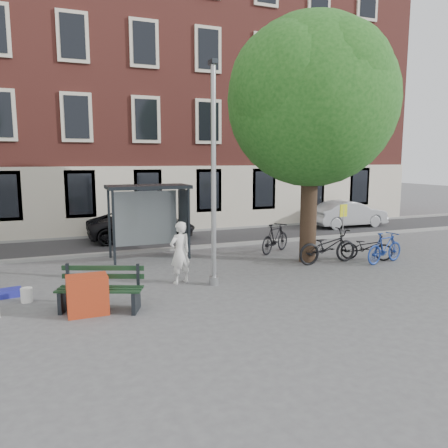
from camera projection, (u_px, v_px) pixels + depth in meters
The scene contains 21 objects.
ground at pixel (214, 285), 12.35m from camera, with size 90.00×90.00×0.00m, color #4C4C4F.
road at pixel (158, 241), 18.80m from camera, with size 40.00×4.00×0.01m, color #28282B.
curb_near at pixel (170, 249), 16.95m from camera, with size 40.00×0.25×0.12m, color gray.
curb_far at pixel (149, 233), 20.63m from camera, with size 40.00×0.25×0.12m, color gray.
building_row at pixel (130, 93), 23.30m from camera, with size 30.00×8.00×14.00m, color brown.
lamppost at pixel (214, 186), 11.94m from camera, with size 0.28×0.35×6.11m.
tree_right at pixel (314, 94), 14.25m from camera, with size 5.76×5.60×8.20m.
bus_shelter at pixel (159, 204), 15.63m from camera, with size 2.85×1.45×2.62m.
painter at pixel (180, 253), 12.38m from camera, with size 0.65×0.43×1.79m, color silver.
bench at pixel (101, 291), 10.21m from camera, with size 2.05×1.31×1.01m.
bike_a at pixel (327, 246), 14.81m from camera, with size 0.78×2.23×1.17m, color black.
bike_b at pixel (385, 248), 14.85m from camera, with size 0.50×1.78×1.07m, color navy.
bike_c at pixel (366, 247), 15.32m from camera, with size 0.61×1.76×0.93m, color black.
bike_d at pixel (275, 238), 16.50m from camera, with size 0.53×1.88×1.13m, color black.
car_dark at pixel (142, 225), 19.16m from camera, with size 2.16×4.68×1.30m, color black.
car_silver at pixel (348, 214), 22.83m from camera, with size 1.45×4.15×1.37m, color #A7AAAF.
red_stand at pixel (87, 295), 9.96m from camera, with size 0.90×0.60×0.90m, color #A23115.
blue_crate at pixel (10, 293), 11.27m from camera, with size 0.55×0.40×0.20m, color navy.
bucket_a at pixel (27, 295), 10.82m from camera, with size 0.28×0.28×0.36m, color silver.
bucket_c at pixel (100, 279), 12.25m from camera, with size 0.28×0.28×0.36m, color silver.
notice_sign at pixel (343, 219), 15.41m from camera, with size 0.34×0.08×1.95m.
Camera 1 is at (-4.09, -11.25, 3.52)m, focal length 35.00 mm.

